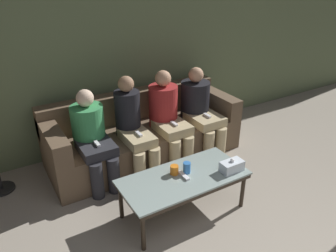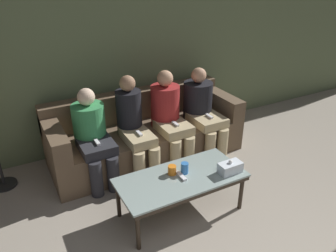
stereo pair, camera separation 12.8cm
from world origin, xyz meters
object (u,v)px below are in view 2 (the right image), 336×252
couch (145,134)px  coffee_table (181,180)px  cup_near_right (172,170)px  seated_person_left_end (93,134)px  seated_person_mid_left (134,124)px  seated_person_right_end (202,108)px  tissue_box (230,167)px  cup_near_left (185,168)px  seated_person_mid_right (169,114)px  game_remote (181,176)px

couch → coffee_table: 1.16m
couch → cup_near_right: (-0.21, -1.06, 0.17)m
coffee_table → seated_person_left_end: seated_person_left_end is taller
seated_person_mid_left → seated_person_right_end: 0.92m
tissue_box → seated_person_left_end: (-0.97, 1.09, 0.09)m
cup_near_left → seated_person_left_end: size_ratio=0.10×
seated_person_left_end → cup_near_left: bearing=-56.9°
couch → seated_person_mid_right: size_ratio=2.13×
game_remote → cup_near_left: bearing=33.5°
tissue_box → seated_person_mid_left: seated_person_mid_left is taller
tissue_box → seated_person_left_end: 1.46m
seated_person_mid_right → seated_person_left_end: bearing=-179.7°
tissue_box → seated_person_right_end: bearing=69.5°
cup_near_right → seated_person_right_end: size_ratio=0.08×
game_remote → seated_person_left_end: size_ratio=0.15×
coffee_table → seated_person_right_end: (0.85, 0.94, 0.19)m
cup_near_right → seated_person_mid_right: 0.98m
seated_person_left_end → seated_person_mid_right: bearing=0.3°
seated_person_right_end → seated_person_mid_left: bearing=-178.6°
couch → seated_person_mid_right: (0.23, -0.20, 0.29)m
cup_near_left → game_remote: 0.08m
couch → seated_person_mid_right: bearing=-40.6°
cup_near_right → seated_person_right_end: bearing=43.8°
seated_person_right_end → couch: bearing=163.6°
cup_near_right → seated_person_mid_right: bearing=63.1°
coffee_table → seated_person_right_end: 1.28m
tissue_box → seated_person_right_end: 1.17m
couch → cup_near_right: 1.10m
cup_near_left → seated_person_right_end: 1.20m
seated_person_mid_left → seated_person_mid_right: (0.46, 0.03, 0.01)m
cup_near_left → seated_person_mid_left: (-0.13, 0.88, 0.10)m
couch → seated_person_mid_right: seated_person_mid_right is taller
coffee_table → game_remote: (0.00, -0.00, 0.05)m
cup_near_left → seated_person_right_end: size_ratio=0.10×
cup_near_left → tissue_box: tissue_box is taller
cup_near_left → seated_person_mid_right: bearing=70.1°
seated_person_left_end → tissue_box: bearing=-48.5°
cup_near_right → seated_person_mid_left: bearing=91.3°
coffee_table → seated_person_left_end: size_ratio=1.15×
seated_person_mid_left → cup_near_left: bearing=-81.5°
tissue_box → seated_person_mid_right: bearing=92.6°
cup_near_right → cup_near_left: bearing=-19.9°
game_remote → seated_person_mid_right: (0.39, 0.95, 0.16)m
couch → seated_person_left_end: (-0.69, -0.20, 0.26)m
cup_near_right → seated_person_mid_left: (-0.02, 0.84, 0.11)m
tissue_box → game_remote: bearing=161.1°
cup_near_right → seated_person_right_end: 1.25m
seated_person_left_end → seated_person_mid_right: (0.92, 0.00, 0.03)m
cup_near_left → tissue_box: (0.38, -0.19, -0.00)m
cup_near_right → game_remote: (0.05, -0.08, -0.03)m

